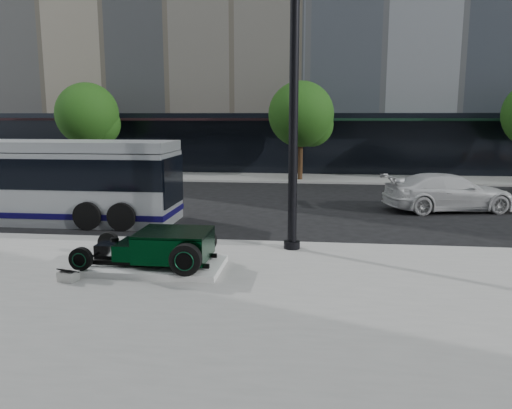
# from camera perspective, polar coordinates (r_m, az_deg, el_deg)

# --- Properties ---
(ground) EXTENTS (120.00, 120.00, 0.00)m
(ground) POSITION_cam_1_polar(r_m,az_deg,el_deg) (16.98, 0.26, -2.86)
(ground) COLOR black
(ground) RESTS_ON ground
(sidewalk_near) EXTENTS (70.00, 17.00, 0.12)m
(sidewalk_near) POSITION_cam_1_polar(r_m,az_deg,el_deg) (7.26, -9.91, -21.01)
(sidewalk_near) COLOR gray
(sidewalk_near) RESTS_ON ground
(sidewalk_far) EXTENTS (70.00, 4.00, 0.12)m
(sidewalk_far) POSITION_cam_1_polar(r_m,az_deg,el_deg) (30.73, 3.24, 3.05)
(sidewalk_far) COLOR gray
(sidewalk_far) RESTS_ON ground
(street_trees) EXTENTS (29.80, 3.80, 5.70)m
(street_trees) POSITION_cam_1_polar(r_m,az_deg,el_deg) (29.52, 5.45, 9.96)
(street_trees) COLOR black
(street_trees) RESTS_ON sidewalk_far
(display_plinth) EXTENTS (3.40, 1.80, 0.15)m
(display_plinth) POSITION_cam_1_polar(r_m,az_deg,el_deg) (12.52, -11.69, -6.86)
(display_plinth) COLOR silver
(display_plinth) RESTS_ON sidewalk_near
(hot_rod) EXTENTS (3.22, 2.00, 0.81)m
(hot_rod) POSITION_cam_1_polar(r_m,az_deg,el_deg) (12.29, -10.29, -4.70)
(hot_rod) COLOR black
(hot_rod) RESTS_ON display_plinth
(info_plaque) EXTENTS (0.45, 0.37, 0.31)m
(info_plaque) POSITION_cam_1_polar(r_m,az_deg,el_deg) (12.15, -20.67, -7.59)
(info_plaque) COLOR silver
(info_plaque) RESTS_ON sidewalk_near
(lamppost) EXTENTS (0.46, 0.46, 8.30)m
(lamppost) POSITION_cam_1_polar(r_m,az_deg,el_deg) (13.67, 4.32, 10.71)
(lamppost) COLOR black
(lamppost) RESTS_ON sidewalk_near
(transit_bus) EXTENTS (12.12, 2.88, 2.92)m
(transit_bus) POSITION_cam_1_polar(r_m,az_deg,el_deg) (20.37, -25.91, 2.54)
(transit_bus) COLOR #A7ACB1
(transit_bus) RESTS_ON ground
(white_sedan) EXTENTS (5.55, 3.18, 1.51)m
(white_sedan) POSITION_cam_1_polar(r_m,az_deg,el_deg) (21.65, 21.18, 1.31)
(white_sedan) COLOR silver
(white_sedan) RESTS_ON ground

